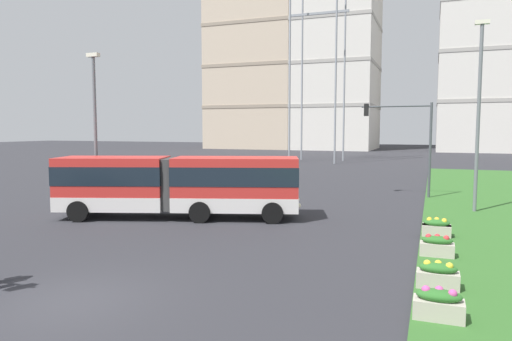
{
  "coord_description": "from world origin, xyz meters",
  "views": [
    {
      "loc": [
        8.5,
        -8.97,
        4.37
      ],
      "look_at": [
        -0.18,
        13.7,
        2.2
      ],
      "focal_mm": 32.49,
      "sensor_mm": 36.0,
      "label": 1
    }
  ],
  "objects_px": {
    "traffic_light_far_right": "(407,132)",
    "streetlight_left": "(95,124)",
    "flower_planter_2": "(437,246)",
    "flower_planter_3": "(436,228)",
    "flower_planter_1": "(438,275)",
    "apartment_tower_west": "(256,50)",
    "apartment_tower_westcentre": "(338,48)",
    "flower_planter_0": "(439,304)",
    "apartment_tower_centre": "(491,56)",
    "streetlight_median": "(479,109)",
    "flower_planter_4": "(436,227)",
    "articulated_bus": "(179,185)"
  },
  "relations": [
    {
      "from": "flower_planter_3",
      "to": "apartment_tower_westcentre",
      "type": "relative_size",
      "value": 0.02
    },
    {
      "from": "streetlight_left",
      "to": "apartment_tower_centre",
      "type": "xyz_separation_m",
      "value": [
        26.95,
        80.99,
        13.88
      ]
    },
    {
      "from": "traffic_light_far_right",
      "to": "apartment_tower_centre",
      "type": "relative_size",
      "value": 0.16
    },
    {
      "from": "flower_planter_3",
      "to": "apartment_tower_west",
      "type": "bearing_deg",
      "value": 115.66
    },
    {
      "from": "flower_planter_2",
      "to": "apartment_tower_west",
      "type": "height_order",
      "value": "apartment_tower_west"
    },
    {
      "from": "flower_planter_4",
      "to": "traffic_light_far_right",
      "type": "xyz_separation_m",
      "value": [
        -1.83,
        11.16,
        3.75
      ]
    },
    {
      "from": "flower_planter_0",
      "to": "apartment_tower_centre",
      "type": "relative_size",
      "value": 0.03
    },
    {
      "from": "apartment_tower_centre",
      "to": "flower_planter_4",
      "type": "bearing_deg",
      "value": -96.81
    },
    {
      "from": "flower_planter_2",
      "to": "apartment_tower_west",
      "type": "xyz_separation_m",
      "value": [
        -38.73,
        83.71,
        21.98
      ]
    },
    {
      "from": "streetlight_left",
      "to": "apartment_tower_westcentre",
      "type": "xyz_separation_m",
      "value": [
        -3.14,
        82.6,
        17.55
      ]
    },
    {
      "from": "articulated_bus",
      "to": "flower_planter_3",
      "type": "relative_size",
      "value": 10.86
    },
    {
      "from": "streetlight_median",
      "to": "apartment_tower_centre",
      "type": "bearing_deg",
      "value": 84.03
    },
    {
      "from": "flower_planter_4",
      "to": "apartment_tower_centre",
      "type": "height_order",
      "value": "apartment_tower_centre"
    },
    {
      "from": "flower_planter_1",
      "to": "apartment_tower_west",
      "type": "relative_size",
      "value": 0.02
    },
    {
      "from": "flower_planter_3",
      "to": "streetlight_left",
      "type": "relative_size",
      "value": 0.13
    },
    {
      "from": "traffic_light_far_right",
      "to": "apartment_tower_westcentre",
      "type": "xyz_separation_m",
      "value": [
        -18.54,
        71.85,
        18.01
      ]
    },
    {
      "from": "flower_planter_2",
      "to": "streetlight_left",
      "type": "bearing_deg",
      "value": 168.11
    },
    {
      "from": "flower_planter_2",
      "to": "flower_planter_4",
      "type": "relative_size",
      "value": 1.0
    },
    {
      "from": "streetlight_median",
      "to": "apartment_tower_west",
      "type": "height_order",
      "value": "apartment_tower_west"
    },
    {
      "from": "flower_planter_0",
      "to": "apartment_tower_westcentre",
      "type": "height_order",
      "value": "apartment_tower_westcentre"
    },
    {
      "from": "flower_planter_0",
      "to": "streetlight_median",
      "type": "height_order",
      "value": "streetlight_median"
    },
    {
      "from": "flower_planter_1",
      "to": "streetlight_median",
      "type": "height_order",
      "value": "streetlight_median"
    },
    {
      "from": "flower_planter_1",
      "to": "flower_planter_3",
      "type": "relative_size",
      "value": 1.0
    },
    {
      "from": "flower_planter_2",
      "to": "flower_planter_3",
      "type": "height_order",
      "value": "same"
    },
    {
      "from": "flower_planter_2",
      "to": "flower_planter_1",
      "type": "bearing_deg",
      "value": -90.0
    },
    {
      "from": "apartment_tower_westcentre",
      "to": "flower_planter_1",
      "type": "bearing_deg",
      "value": -77.19
    },
    {
      "from": "streetlight_left",
      "to": "apartment_tower_westcentre",
      "type": "height_order",
      "value": "apartment_tower_westcentre"
    },
    {
      "from": "traffic_light_far_right",
      "to": "streetlight_left",
      "type": "bearing_deg",
      "value": -145.07
    },
    {
      "from": "flower_planter_4",
      "to": "apartment_tower_west",
      "type": "bearing_deg",
      "value": 115.7
    },
    {
      "from": "apartment_tower_centre",
      "to": "streetlight_median",
      "type": "bearing_deg",
      "value": -95.97
    },
    {
      "from": "apartment_tower_centre",
      "to": "flower_planter_2",
      "type": "bearing_deg",
      "value": -96.55
    },
    {
      "from": "flower_planter_1",
      "to": "apartment_tower_centre",
      "type": "height_order",
      "value": "apartment_tower_centre"
    },
    {
      "from": "flower_planter_1",
      "to": "streetlight_left",
      "type": "relative_size",
      "value": 0.13
    },
    {
      "from": "articulated_bus",
      "to": "streetlight_left",
      "type": "bearing_deg",
      "value": 175.19
    },
    {
      "from": "flower_planter_2",
      "to": "apartment_tower_centre",
      "type": "bearing_deg",
      "value": 83.45
    },
    {
      "from": "apartment_tower_west",
      "to": "apartment_tower_westcentre",
      "type": "height_order",
      "value": "apartment_tower_west"
    },
    {
      "from": "streetlight_left",
      "to": "apartment_tower_west",
      "type": "bearing_deg",
      "value": 105.03
    },
    {
      "from": "streetlight_left",
      "to": "apartment_tower_westcentre",
      "type": "relative_size",
      "value": 0.19
    },
    {
      "from": "flower_planter_3",
      "to": "flower_planter_0",
      "type": "bearing_deg",
      "value": -90.0
    },
    {
      "from": "flower_planter_2",
      "to": "streetlight_left",
      "type": "relative_size",
      "value": 0.13
    },
    {
      "from": "apartment_tower_westcentre",
      "to": "apartment_tower_centre",
      "type": "height_order",
      "value": "apartment_tower_westcentre"
    },
    {
      "from": "flower_planter_2",
      "to": "flower_planter_3",
      "type": "bearing_deg",
      "value": 90.0
    },
    {
      "from": "traffic_light_far_right",
      "to": "apartment_tower_west",
      "type": "height_order",
      "value": "apartment_tower_west"
    },
    {
      "from": "flower_planter_4",
      "to": "apartment_tower_west",
      "type": "height_order",
      "value": "apartment_tower_west"
    },
    {
      "from": "articulated_bus",
      "to": "flower_planter_1",
      "type": "relative_size",
      "value": 10.86
    },
    {
      "from": "articulated_bus",
      "to": "apartment_tower_westcentre",
      "type": "bearing_deg",
      "value": 95.84
    },
    {
      "from": "traffic_light_far_right",
      "to": "streetlight_left",
      "type": "distance_m",
      "value": 18.79
    },
    {
      "from": "flower_planter_1",
      "to": "flower_planter_4",
      "type": "height_order",
      "value": "same"
    },
    {
      "from": "flower_planter_0",
      "to": "apartment_tower_west",
      "type": "relative_size",
      "value": 0.02
    },
    {
      "from": "flower_planter_0",
      "to": "apartment_tower_centre",
      "type": "distance_m",
      "value": 92.54
    }
  ]
}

